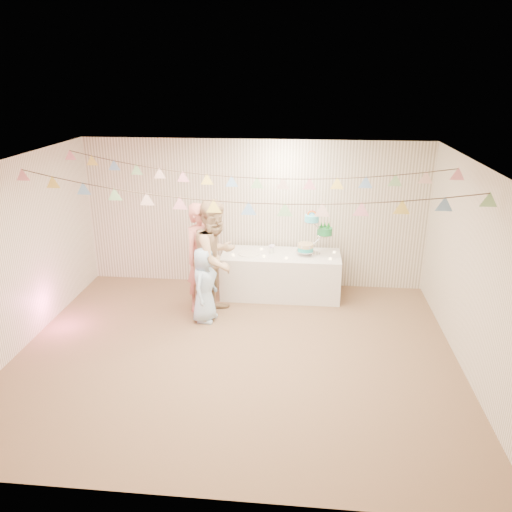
# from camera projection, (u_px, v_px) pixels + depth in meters

# --- Properties ---
(floor) EXTENTS (6.00, 6.00, 0.00)m
(floor) POSITION_uv_depth(u_px,v_px,m) (236.00, 354.00, 6.88)
(floor) COLOR brown
(floor) RESTS_ON ground
(ceiling) EXTENTS (6.00, 6.00, 0.00)m
(ceiling) POSITION_uv_depth(u_px,v_px,m) (233.00, 165.00, 5.98)
(ceiling) COLOR white
(ceiling) RESTS_ON ground
(back_wall) EXTENTS (6.00, 6.00, 0.00)m
(back_wall) POSITION_uv_depth(u_px,v_px,m) (254.00, 214.00, 8.76)
(back_wall) COLOR silver
(back_wall) RESTS_ON ground
(front_wall) EXTENTS (6.00, 6.00, 0.00)m
(front_wall) POSITION_uv_depth(u_px,v_px,m) (192.00, 377.00, 4.10)
(front_wall) COLOR silver
(front_wall) RESTS_ON ground
(left_wall) EXTENTS (5.00, 5.00, 0.00)m
(left_wall) POSITION_uv_depth(u_px,v_px,m) (14.00, 258.00, 6.71)
(left_wall) COLOR silver
(left_wall) RESTS_ON ground
(right_wall) EXTENTS (5.00, 5.00, 0.00)m
(right_wall) POSITION_uv_depth(u_px,v_px,m) (475.00, 275.00, 6.15)
(right_wall) COLOR silver
(right_wall) RESTS_ON ground
(table) EXTENTS (2.00, 0.80, 0.75)m
(table) POSITION_uv_depth(u_px,v_px,m) (281.00, 275.00, 8.57)
(table) COLOR silver
(table) RESTS_ON floor
(cake_stand) EXTENTS (0.64, 0.38, 0.71)m
(cake_stand) POSITION_uv_depth(u_px,v_px,m) (315.00, 234.00, 8.32)
(cake_stand) COLOR silver
(cake_stand) RESTS_ON table
(cake_bottom) EXTENTS (0.31, 0.31, 0.15)m
(cake_bottom) POSITION_uv_depth(u_px,v_px,m) (305.00, 250.00, 8.37)
(cake_bottom) COLOR #26B2AA
(cake_bottom) RESTS_ON cake_stand
(cake_middle) EXTENTS (0.27, 0.27, 0.22)m
(cake_middle) POSITION_uv_depth(u_px,v_px,m) (325.00, 233.00, 8.38)
(cake_middle) COLOR #1B7E3E
(cake_middle) RESTS_ON cake_stand
(cake_top_tier) EXTENTS (0.25, 0.25, 0.19)m
(cake_top_tier) POSITION_uv_depth(u_px,v_px,m) (312.00, 219.00, 8.20)
(cake_top_tier) COLOR #4BD4ED
(cake_top_tier) RESTS_ON cake_stand
(platter) EXTENTS (0.36, 0.36, 0.02)m
(platter) POSITION_uv_depth(u_px,v_px,m) (249.00, 254.00, 8.44)
(platter) COLOR white
(platter) RESTS_ON table
(posy) EXTENTS (0.13, 0.13, 0.15)m
(posy) POSITION_uv_depth(u_px,v_px,m) (272.00, 249.00, 8.48)
(posy) COLOR white
(posy) RESTS_ON table
(person_adult_a) EXTENTS (0.73, 0.77, 1.77)m
(person_adult_a) POSITION_uv_depth(u_px,v_px,m) (202.00, 258.00, 7.89)
(person_adult_a) COLOR #C56E67
(person_adult_a) RESTS_ON floor
(person_adult_b) EXTENTS (1.04, 1.13, 1.87)m
(person_adult_b) POSITION_uv_depth(u_px,v_px,m) (216.00, 258.00, 7.73)
(person_adult_b) COLOR tan
(person_adult_b) RESTS_ON floor
(person_child) EXTENTS (0.48, 0.64, 1.19)m
(person_child) POSITION_uv_depth(u_px,v_px,m) (204.00, 285.00, 7.62)
(person_child) COLOR #A5C8EA
(person_child) RESTS_ON floor
(bunting_back) EXTENTS (5.60, 1.10, 0.40)m
(bunting_back) POSITION_uv_depth(u_px,v_px,m) (244.00, 169.00, 7.09)
(bunting_back) COLOR pink
(bunting_back) RESTS_ON ceiling
(bunting_front) EXTENTS (5.60, 0.90, 0.36)m
(bunting_front) POSITION_uv_depth(u_px,v_px,m) (231.00, 192.00, 5.89)
(bunting_front) COLOR #72A5E5
(bunting_front) RESTS_ON ceiling
(tealight_0) EXTENTS (0.04, 0.04, 0.03)m
(tealight_0) POSITION_uv_depth(u_px,v_px,m) (233.00, 255.00, 8.37)
(tealight_0) COLOR #FFD88C
(tealight_0) RESTS_ON table
(tealight_1) EXTENTS (0.04, 0.04, 0.03)m
(tealight_1) POSITION_uv_depth(u_px,v_px,m) (261.00, 249.00, 8.64)
(tealight_1) COLOR #FFD88C
(tealight_1) RESTS_ON table
(tealight_2) EXTENTS (0.04, 0.04, 0.03)m
(tealight_2) POSITION_uv_depth(u_px,v_px,m) (286.00, 258.00, 8.22)
(tealight_2) COLOR #FFD88C
(tealight_2) RESTS_ON table
(tealight_3) EXTENTS (0.04, 0.04, 0.03)m
(tealight_3) POSITION_uv_depth(u_px,v_px,m) (302.00, 250.00, 8.61)
(tealight_3) COLOR #FFD88C
(tealight_3) RESTS_ON table
(tealight_4) EXTENTS (0.04, 0.04, 0.03)m
(tealight_4) POSITION_uv_depth(u_px,v_px,m) (330.00, 259.00, 8.19)
(tealight_4) COLOR #FFD88C
(tealight_4) RESTS_ON table
(tealight_5) EXTENTS (0.04, 0.04, 0.03)m
(tealight_5) POSITION_uv_depth(u_px,v_px,m) (334.00, 252.00, 8.49)
(tealight_5) COLOR #FFD88C
(tealight_5) RESTS_ON table
(tealight_6) EXTENTS (0.04, 0.04, 0.03)m
(tealight_6) POSITION_uv_depth(u_px,v_px,m) (264.00, 256.00, 8.31)
(tealight_6) COLOR #FFD88C
(tealight_6) RESTS_ON table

